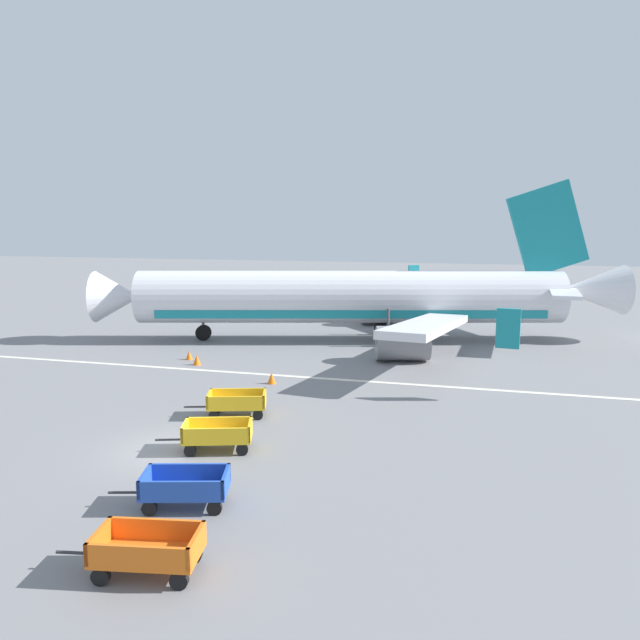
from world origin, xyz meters
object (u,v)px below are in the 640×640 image
baggage_cart_third_in_row (217,435)px  traffic_cone_by_carts (189,355)px  baggage_cart_nearest (147,550)px  baggage_cart_second_in_row (185,487)px  traffic_cone_mid_apron (272,378)px  baggage_cart_fourth_in_row (237,403)px  airplane (364,298)px  traffic_cone_near_plane (197,360)px

baggage_cart_third_in_row → traffic_cone_by_carts: bearing=120.8°
baggage_cart_nearest → baggage_cart_third_in_row: size_ratio=1.01×
baggage_cart_second_in_row → traffic_cone_mid_apron: size_ratio=6.06×
baggage_cart_nearest → baggage_cart_fourth_in_row: size_ratio=1.00×
baggage_cart_nearest → baggage_cart_second_in_row: size_ratio=1.00×
baggage_cart_second_in_row → baggage_cart_fourth_in_row: (-1.90, 8.43, 0.00)m
baggage_cart_third_in_row → traffic_cone_by_carts: baggage_cart_third_in_row is taller
traffic_cone_by_carts → airplane: bearing=44.2°
baggage_cart_second_in_row → traffic_cone_near_plane: size_ratio=5.87×
airplane → traffic_cone_mid_apron: 13.56m
baggage_cart_fourth_in_row → traffic_cone_mid_apron: 5.60m
baggage_cart_nearest → traffic_cone_by_carts: size_ratio=6.53×
baggage_cart_nearest → traffic_cone_by_carts: 23.73m
traffic_cone_by_carts → baggage_cart_third_in_row: bearing=-59.2°
baggage_cart_second_in_row → traffic_cone_near_plane: bearing=115.4°
traffic_cone_near_plane → traffic_cone_by_carts: (-1.12, 1.21, -0.03)m
traffic_cone_near_plane → traffic_cone_by_carts: bearing=132.8°
baggage_cart_fourth_in_row → traffic_cone_mid_apron: bearing=93.8°
baggage_cart_fourth_in_row → traffic_cone_near_plane: baggage_cart_fourth_in_row is taller
airplane → traffic_cone_mid_apron: size_ratio=62.18×
baggage_cart_second_in_row → traffic_cone_by_carts: baggage_cart_second_in_row is taller
baggage_cart_fourth_in_row → airplane: bearing=83.9°
baggage_cart_nearest → traffic_cone_near_plane: (-8.80, 20.35, -0.29)m
baggage_cart_fourth_in_row → traffic_cone_by_carts: 12.08m
baggage_cart_second_in_row → traffic_cone_mid_apron: 14.19m
baggage_cart_fourth_in_row → baggage_cart_third_in_row: bearing=-77.2°
baggage_cart_nearest → traffic_cone_mid_apron: bearing=100.0°
baggage_cart_second_in_row → traffic_cone_by_carts: bearing=116.8°
traffic_cone_by_carts → baggage_cart_fourth_in_row: bearing=-53.2°
baggage_cart_third_in_row → traffic_cone_by_carts: 15.89m
baggage_cart_fourth_in_row → traffic_cone_by_carts: bearing=126.8°
baggage_cart_second_in_row → baggage_cart_third_in_row: (-1.00, 4.45, 0.00)m
traffic_cone_by_carts → traffic_cone_near_plane: bearing=-47.2°
baggage_cart_nearest → baggage_cart_fourth_in_row: bearing=102.8°
baggage_cart_second_in_row → traffic_cone_mid_apron: bearing=99.2°
baggage_cart_fourth_in_row → baggage_cart_second_in_row: bearing=-77.3°
airplane → baggage_cart_third_in_row: (-1.09, -22.62, -2.45)m
baggage_cart_nearest → baggage_cart_fourth_in_row: same height
baggage_cart_fourth_in_row → traffic_cone_mid_apron: size_ratio=6.04×
baggage_cart_second_in_row → traffic_cone_mid_apron: baggage_cart_second_in_row is taller
baggage_cart_nearest → baggage_cart_second_in_row: (-0.79, 3.45, 0.00)m
traffic_cone_near_plane → traffic_cone_mid_apron: size_ratio=1.03×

